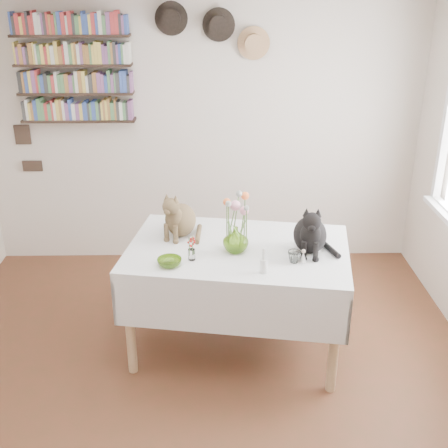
{
  "coord_description": "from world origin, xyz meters",
  "views": [
    {
      "loc": [
        0.11,
        -2.82,
        2.57
      ],
      "look_at": [
        0.17,
        0.62,
        1.05
      ],
      "focal_mm": 45.0,
      "sensor_mm": 36.0,
      "label": 1
    }
  ],
  "objects_px": {
    "tabby_cat": "(181,212)",
    "black_cat": "(310,226)",
    "flower_vase": "(236,239)",
    "bookshelf_unit": "(74,69)",
    "dining_table": "(238,273)"
  },
  "relations": [
    {
      "from": "flower_vase",
      "to": "bookshelf_unit",
      "type": "bearing_deg",
      "value": 131.95
    },
    {
      "from": "bookshelf_unit",
      "to": "dining_table",
      "type": "bearing_deg",
      "value": -46.43
    },
    {
      "from": "tabby_cat",
      "to": "black_cat",
      "type": "bearing_deg",
      "value": 9.96
    },
    {
      "from": "tabby_cat",
      "to": "flower_vase",
      "type": "bearing_deg",
      "value": -9.14
    },
    {
      "from": "black_cat",
      "to": "flower_vase",
      "type": "height_order",
      "value": "black_cat"
    },
    {
      "from": "black_cat",
      "to": "flower_vase",
      "type": "xyz_separation_m",
      "value": [
        -0.51,
        -0.01,
        -0.09
      ]
    },
    {
      "from": "tabby_cat",
      "to": "black_cat",
      "type": "distance_m",
      "value": 0.95
    },
    {
      "from": "dining_table",
      "to": "flower_vase",
      "type": "relative_size",
      "value": 9.13
    },
    {
      "from": "bookshelf_unit",
      "to": "flower_vase",
      "type": "bearing_deg",
      "value": -48.05
    },
    {
      "from": "black_cat",
      "to": "flower_vase",
      "type": "distance_m",
      "value": 0.52
    },
    {
      "from": "dining_table",
      "to": "bookshelf_unit",
      "type": "bearing_deg",
      "value": 133.57
    },
    {
      "from": "flower_vase",
      "to": "bookshelf_unit",
      "type": "height_order",
      "value": "bookshelf_unit"
    },
    {
      "from": "flower_vase",
      "to": "bookshelf_unit",
      "type": "distance_m",
      "value": 2.22
    },
    {
      "from": "black_cat",
      "to": "dining_table",
      "type": "bearing_deg",
      "value": -178.92
    },
    {
      "from": "black_cat",
      "to": "flower_vase",
      "type": "relative_size",
      "value": 2.03
    }
  ]
}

